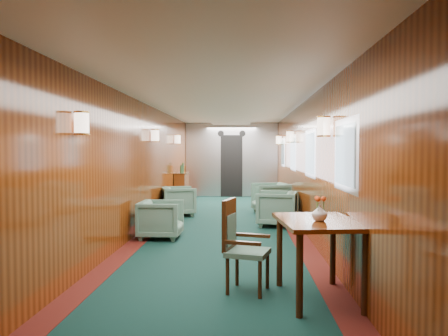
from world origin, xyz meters
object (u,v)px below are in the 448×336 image
at_px(armchair_right_near, 277,209).
at_px(armchair_right_far, 271,198).
at_px(armchair_left_near, 161,219).
at_px(armchair_left_far, 179,201).
at_px(side_chair, 239,241).
at_px(credenza, 182,188).
at_px(dining_table, 318,233).

xyz_separation_m(armchair_right_near, armchair_right_far, (-0.01, 1.68, 0.02)).
distance_m(armchair_left_near, armchair_left_far, 2.61).
bearing_deg(armchair_left_far, armchair_left_near, 164.82).
bearing_deg(armchair_right_far, armchair_right_near, -12.65).
distance_m(side_chair, armchair_right_far, 5.75).
bearing_deg(side_chair, armchair_right_far, 98.97).
xyz_separation_m(armchair_left_far, armchair_right_near, (2.15, -1.31, 0.01)).
height_order(credenza, armchair_right_near, credenza).
bearing_deg(armchair_right_far, dining_table, -11.96).
relative_size(dining_table, side_chair, 1.18).
height_order(dining_table, armchair_right_far, dining_table).
distance_m(side_chair, armchair_left_near, 3.06).
height_order(armchair_left_near, armchair_right_near, armchair_right_near).
bearing_deg(armchair_left_far, credenza, -10.91).
xyz_separation_m(dining_table, armchair_left_near, (-2.16, 2.96, -0.35)).
relative_size(armchair_left_near, armchair_left_far, 0.96).
height_order(dining_table, side_chair, side_chair).
bearing_deg(side_chair, dining_table, -0.57).
bearing_deg(dining_table, armchair_right_near, 84.82).
distance_m(dining_table, armchair_right_near, 4.27).
relative_size(armchair_left_far, armchair_right_near, 0.97).
bearing_deg(armchair_left_far, armchair_right_near, -138.53).
bearing_deg(armchair_left_far, dining_table, -175.18).
distance_m(dining_table, armchair_right_far, 5.94).
relative_size(armchair_left_far, armchair_right_far, 0.91).
bearing_deg(armchair_right_far, credenza, -140.16).
bearing_deg(armchair_right_far, armchair_left_near, -47.55).
distance_m(credenza, armchair_right_near, 4.22).
distance_m(credenza, armchair_left_near, 4.79).
distance_m(dining_table, side_chair, 0.84).
relative_size(side_chair, armchair_right_near, 1.28).
bearing_deg(credenza, armchair_right_near, -55.57).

